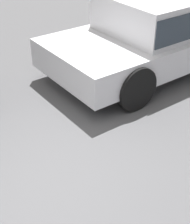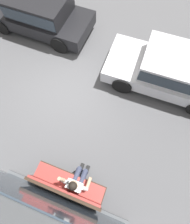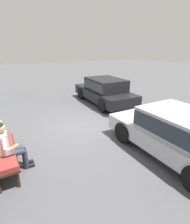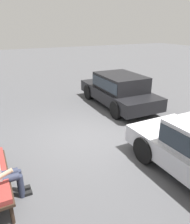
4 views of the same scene
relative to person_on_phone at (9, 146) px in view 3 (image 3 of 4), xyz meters
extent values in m
plane|color=#4C4C4F|center=(1.61, -2.67, -0.72)|extent=(60.00, 60.00, 0.00)
cylinder|color=#332319|center=(1.11, -0.06, -0.51)|extent=(0.07, 0.07, 0.41)
cylinder|color=#332319|center=(-0.69, -0.06, -0.51)|extent=(0.07, 0.07, 0.41)
cube|color=#332319|center=(0.21, 0.13, -0.28)|extent=(1.96, 0.55, 0.06)
cube|color=maroon|center=(0.21, 0.13, -0.20)|extent=(1.90, 0.49, 0.10)
cylinder|color=#2D3347|center=(0.09, -0.11, -0.20)|extent=(0.15, 0.42, 0.15)
cylinder|color=#2D3347|center=(0.09, -0.32, -0.46)|extent=(0.12, 0.12, 0.52)
cube|color=black|center=(0.09, -0.40, -0.69)|extent=(0.10, 0.24, 0.07)
cylinder|color=#2D3347|center=(-0.09, -0.11, -0.20)|extent=(0.15, 0.42, 0.15)
cylinder|color=#2D3347|center=(-0.09, -0.32, -0.46)|extent=(0.12, 0.12, 0.52)
cube|color=black|center=(-0.09, -0.40, -0.69)|extent=(0.10, 0.24, 0.07)
cube|color=#2D3347|center=(0.00, 0.10, -0.20)|extent=(0.34, 0.24, 0.14)
cube|color=silver|center=(0.00, 0.10, 0.08)|extent=(0.38, 0.22, 0.56)
sphere|color=tan|center=(0.00, 0.10, 0.50)|extent=(0.22, 0.22, 0.22)
cylinder|color=silver|center=(-0.24, 0.08, 0.19)|extent=(0.20, 0.10, 0.28)
cylinder|color=tan|center=(-0.29, -0.08, 0.07)|extent=(0.08, 0.27, 0.17)
cylinder|color=silver|center=(0.24, 0.10, 0.26)|extent=(0.25, 0.10, 0.22)
cylinder|color=tan|center=(0.31, 0.08, 0.45)|extent=(0.16, 0.08, 0.25)
cube|color=black|center=(0.14, 0.08, 0.49)|extent=(0.02, 0.07, 0.15)
cube|color=silver|center=(-1.47, -4.24, -0.22)|extent=(4.13, 1.88, 0.48)
cube|color=silver|center=(-1.63, -4.24, 0.33)|extent=(2.15, 1.64, 0.61)
cube|color=#28333D|center=(-1.63, -4.24, 0.33)|extent=(2.11, 1.67, 0.43)
cylinder|color=black|center=(-0.21, -3.35, -0.38)|extent=(0.69, 0.19, 0.69)
cylinder|color=black|center=(-0.18, -5.10, -0.38)|extent=(0.69, 0.19, 0.69)
cube|color=black|center=(3.85, -5.09, -0.21)|extent=(4.26, 1.88, 0.51)
cube|color=black|center=(3.68, -5.09, 0.35)|extent=(2.23, 1.62, 0.63)
cube|color=#28333D|center=(3.68, -5.09, 0.35)|extent=(2.18, 1.65, 0.44)
cylinder|color=black|center=(5.17, -4.27, -0.38)|extent=(0.69, 0.19, 0.68)
cylinder|color=black|center=(5.14, -5.98, -0.38)|extent=(0.69, 0.19, 0.68)
cylinder|color=black|center=(2.56, -4.21, -0.38)|extent=(0.69, 0.19, 0.68)
cylinder|color=black|center=(2.52, -5.92, -0.38)|extent=(0.69, 0.19, 0.68)
camera|label=1|loc=(2.87, -0.07, 2.09)|focal=55.00mm
camera|label=2|loc=(-0.46, -0.07, 4.76)|focal=28.00mm
camera|label=3|loc=(-4.27, -0.07, 2.28)|focal=28.00mm
camera|label=4|loc=(-3.96, -0.07, 2.59)|focal=35.00mm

